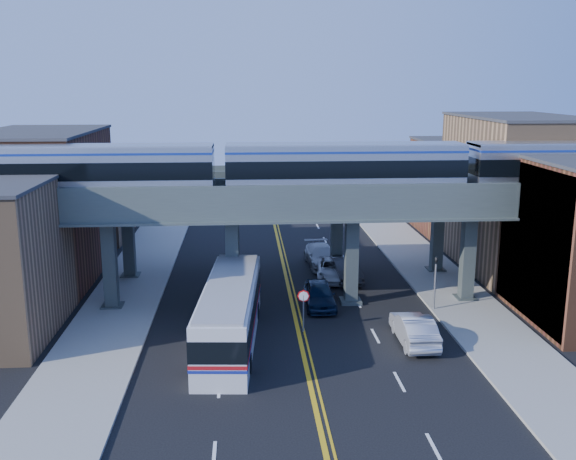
% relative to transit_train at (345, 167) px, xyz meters
% --- Properties ---
extents(ground, '(120.00, 120.00, 0.00)m').
position_rel_transit_train_xyz_m(ground, '(-3.41, -8.00, -9.29)').
color(ground, black).
rests_on(ground, ground).
extents(sidewalk_west, '(5.00, 70.00, 0.16)m').
position_rel_transit_train_xyz_m(sidewalk_west, '(-14.91, 2.00, -9.21)').
color(sidewalk_west, gray).
rests_on(sidewalk_west, ground).
extents(sidewalk_east, '(5.00, 70.00, 0.16)m').
position_rel_transit_train_xyz_m(sidewalk_east, '(8.09, 2.00, -9.21)').
color(sidewalk_east, gray).
rests_on(sidewalk_east, ground).
extents(building_west_b, '(8.00, 14.00, 11.00)m').
position_rel_transit_train_xyz_m(building_west_b, '(-21.91, 8.00, -3.79)').
color(building_west_b, brown).
rests_on(building_west_b, ground).
extents(building_west_c, '(8.00, 10.00, 8.00)m').
position_rel_transit_train_xyz_m(building_west_c, '(-21.91, 21.00, -5.29)').
color(building_west_c, '#8E6C49').
rests_on(building_west_c, ground).
extents(building_east_b, '(8.00, 14.00, 12.00)m').
position_rel_transit_train_xyz_m(building_east_b, '(15.09, 8.00, -3.29)').
color(building_east_b, '#8E6C49').
rests_on(building_east_b, ground).
extents(building_east_c, '(8.00, 10.00, 9.00)m').
position_rel_transit_train_xyz_m(building_east_c, '(15.09, 21.00, -4.79)').
color(building_east_c, brown).
rests_on(building_east_c, ground).
extents(mural_panel, '(0.10, 9.50, 9.50)m').
position_rel_transit_train_xyz_m(mural_panel, '(11.14, -4.00, -4.54)').
color(mural_panel, teal).
rests_on(mural_panel, ground).
extents(elevated_viaduct_near, '(52.00, 3.60, 7.40)m').
position_rel_transit_train_xyz_m(elevated_viaduct_near, '(-3.41, 0.00, -2.82)').
color(elevated_viaduct_near, '#384140').
rests_on(elevated_viaduct_near, ground).
extents(elevated_viaduct_far, '(52.00, 3.60, 7.40)m').
position_rel_transit_train_xyz_m(elevated_viaduct_far, '(-3.41, 7.00, -2.82)').
color(elevated_viaduct_far, '#384140').
rests_on(elevated_viaduct_far, ground).
extents(transit_train, '(47.76, 2.99, 3.49)m').
position_rel_transit_train_xyz_m(transit_train, '(0.00, 0.00, 0.00)').
color(transit_train, black).
rests_on(transit_train, elevated_viaduct_near).
extents(stop_sign, '(0.76, 0.09, 2.63)m').
position_rel_transit_train_xyz_m(stop_sign, '(-3.11, -5.00, -7.53)').
color(stop_sign, slate).
rests_on(stop_sign, ground).
extents(traffic_signal, '(0.15, 0.18, 4.10)m').
position_rel_transit_train_xyz_m(traffic_signal, '(5.79, -2.00, -6.99)').
color(traffic_signal, slate).
rests_on(traffic_signal, ground).
extents(transit_bus, '(3.84, 13.22, 3.36)m').
position_rel_transit_train_xyz_m(transit_bus, '(-7.46, -6.23, -7.56)').
color(transit_bus, silver).
rests_on(transit_bus, ground).
extents(car_lane_a, '(2.04, 4.94, 1.67)m').
position_rel_transit_train_xyz_m(car_lane_a, '(-1.61, -0.60, -8.45)').
color(car_lane_a, black).
rests_on(car_lane_a, ground).
extents(car_lane_b, '(2.15, 5.24, 1.69)m').
position_rel_transit_train_xyz_m(car_lane_b, '(1.01, 5.14, -8.44)').
color(car_lane_b, '#2E2E30').
rests_on(car_lane_b, ground).
extents(car_lane_c, '(3.01, 5.62, 1.50)m').
position_rel_transit_train_xyz_m(car_lane_c, '(0.15, 5.53, -8.54)').
color(car_lane_c, silver).
rests_on(car_lane_c, ground).
extents(car_lane_d, '(2.71, 5.89, 1.67)m').
position_rel_transit_train_xyz_m(car_lane_d, '(-0.30, 9.18, -8.45)').
color(car_lane_d, '#AFB0B4').
rests_on(car_lane_d, ground).
extents(car_parked_curb, '(1.82, 5.20, 1.71)m').
position_rel_transit_train_xyz_m(car_parked_curb, '(3.09, -7.13, -8.43)').
color(car_parked_curb, '#A8A8AC').
rests_on(car_parked_curb, ground).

